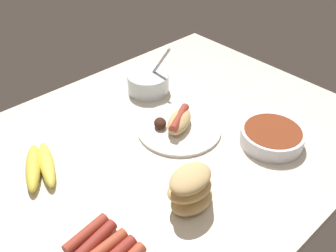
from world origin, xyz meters
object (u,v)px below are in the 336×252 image
Objects in this scene: banana_bunch at (40,166)px; bread_stack at (191,189)px; bowl_coleslaw at (148,82)px; plate_sausages at (105,252)px; bowl_chili at (272,136)px; plate_hotdog_assembled at (178,125)px.

banana_bunch is 1.50× the size of bread_stack.
bowl_coleslaw reaches higher than plate_sausages.
banana_bunch is at bearing 120.76° from bread_stack.
plate_sausages is 1.92× the size of bread_stack.
bread_stack is (-32.53, -0.25, 2.88)cm from bowl_chili.
bowl_coleslaw reaches higher than bowl_chili.
banana_bunch is (-52.78, 33.77, -0.78)cm from bowl_chili.
banana_bunch is (-37.83, 11.86, 0.07)cm from plate_hotdog_assembled.
bowl_chili is 54.97cm from plate_sausages.
bowl_coleslaw reaches higher than bread_stack.
banana_bunch is at bearing -167.26° from bowl_coleslaw.
bowl_chili is (14.94, -21.90, 0.85)cm from plate_hotdog_assembled.
banana_bunch is at bearing 86.14° from plate_sausages.
bowl_chili reaches higher than banana_bunch.
bowl_coleslaw is 0.88× the size of banana_bunch.
plate_hotdog_assembled is 1.33× the size of banana_bunch.
bowl_chili is at bearing 0.45° from bread_stack.
bowl_coleslaw is 50.72cm from bread_stack.
plate_hotdog_assembled reaches higher than banana_bunch.
bread_stack is at bearing -128.44° from plate_hotdog_assembled.
bread_stack reaches higher than banana_bunch.
bowl_coleslaw is 0.93× the size of bowl_chili.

